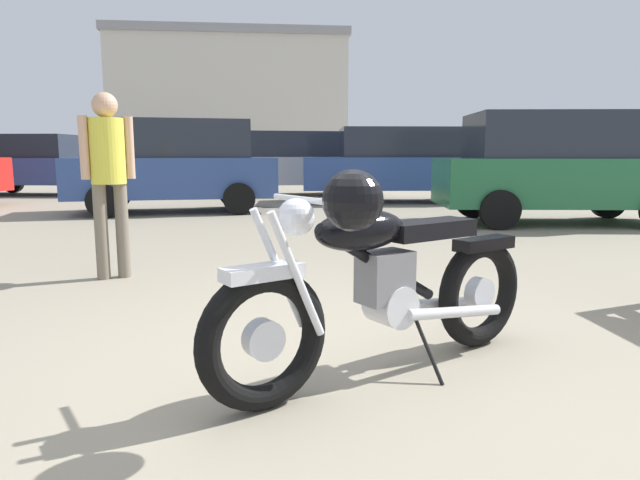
{
  "coord_description": "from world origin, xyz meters",
  "views": [
    {
      "loc": [
        -0.22,
        -2.73,
        1.12
      ],
      "look_at": [
        0.02,
        0.95,
        0.55
      ],
      "focal_mm": 30.95,
      "sensor_mm": 36.0,
      "label": 1
    }
  ],
  "objects_px": {
    "vintage_motorcycle": "(383,282)",
    "silver_sedan_mid": "(556,167)",
    "pale_sedan_back": "(39,165)",
    "bystander": "(108,166)",
    "red_hatchback_near": "(407,162)",
    "blue_hatchback_right": "(178,165)",
    "dark_sedan_left": "(291,161)"
  },
  "relations": [
    {
      "from": "silver_sedan_mid",
      "to": "pale_sedan_back",
      "type": "relative_size",
      "value": 0.92
    },
    {
      "from": "blue_hatchback_right",
      "to": "pale_sedan_back",
      "type": "xyz_separation_m",
      "value": [
        -4.76,
        5.02,
        -0.08
      ]
    },
    {
      "from": "vintage_motorcycle",
      "to": "bystander",
      "type": "distance_m",
      "value": 3.21
    },
    {
      "from": "blue_hatchback_right",
      "to": "red_hatchback_near",
      "type": "height_order",
      "value": "blue_hatchback_right"
    },
    {
      "from": "bystander",
      "to": "red_hatchback_near",
      "type": "distance_m",
      "value": 9.16
    },
    {
      "from": "vintage_motorcycle",
      "to": "pale_sedan_back",
      "type": "height_order",
      "value": "pale_sedan_back"
    },
    {
      "from": "vintage_motorcycle",
      "to": "red_hatchback_near",
      "type": "distance_m",
      "value": 10.69
    },
    {
      "from": "vintage_motorcycle",
      "to": "silver_sedan_mid",
      "type": "xyz_separation_m",
      "value": [
        3.93,
        6.11,
        0.43
      ]
    },
    {
      "from": "pale_sedan_back",
      "to": "dark_sedan_left",
      "type": "bearing_deg",
      "value": 2.07
    },
    {
      "from": "vintage_motorcycle",
      "to": "silver_sedan_mid",
      "type": "height_order",
      "value": "silver_sedan_mid"
    },
    {
      "from": "silver_sedan_mid",
      "to": "bystander",
      "type": "bearing_deg",
      "value": -143.06
    },
    {
      "from": "bystander",
      "to": "red_hatchback_near",
      "type": "bearing_deg",
      "value": -53.38
    },
    {
      "from": "vintage_motorcycle",
      "to": "dark_sedan_left",
      "type": "relative_size",
      "value": 0.38
    },
    {
      "from": "bystander",
      "to": "pale_sedan_back",
      "type": "relative_size",
      "value": 0.38
    },
    {
      "from": "red_hatchback_near",
      "to": "dark_sedan_left",
      "type": "height_order",
      "value": "same"
    },
    {
      "from": "vintage_motorcycle",
      "to": "bystander",
      "type": "relative_size",
      "value": 1.11
    },
    {
      "from": "silver_sedan_mid",
      "to": "pale_sedan_back",
      "type": "xyz_separation_m",
      "value": [
        -11.26,
        7.32,
        -0.08
      ]
    },
    {
      "from": "bystander",
      "to": "pale_sedan_back",
      "type": "distance_m",
      "value": 12.21
    },
    {
      "from": "blue_hatchback_right",
      "to": "silver_sedan_mid",
      "type": "height_order",
      "value": "same"
    },
    {
      "from": "silver_sedan_mid",
      "to": "dark_sedan_left",
      "type": "bearing_deg",
      "value": 127.22
    },
    {
      "from": "vintage_motorcycle",
      "to": "silver_sedan_mid",
      "type": "distance_m",
      "value": 7.28
    },
    {
      "from": "silver_sedan_mid",
      "to": "pale_sedan_back",
      "type": "height_order",
      "value": "silver_sedan_mid"
    },
    {
      "from": "blue_hatchback_right",
      "to": "red_hatchback_near",
      "type": "bearing_deg",
      "value": -167.46
    },
    {
      "from": "blue_hatchback_right",
      "to": "dark_sedan_left",
      "type": "relative_size",
      "value": 0.84
    },
    {
      "from": "silver_sedan_mid",
      "to": "red_hatchback_near",
      "type": "relative_size",
      "value": 0.85
    },
    {
      "from": "red_hatchback_near",
      "to": "pale_sedan_back",
      "type": "height_order",
      "value": "red_hatchback_near"
    },
    {
      "from": "bystander",
      "to": "blue_hatchback_right",
      "type": "height_order",
      "value": "blue_hatchback_right"
    },
    {
      "from": "vintage_motorcycle",
      "to": "dark_sedan_left",
      "type": "xyz_separation_m",
      "value": [
        -0.28,
        12.86,
        0.45
      ]
    },
    {
      "from": "vintage_motorcycle",
      "to": "blue_hatchback_right",
      "type": "xyz_separation_m",
      "value": [
        -2.56,
        8.41,
        0.43
      ]
    },
    {
      "from": "blue_hatchback_right",
      "to": "silver_sedan_mid",
      "type": "relative_size",
      "value": 1.02
    },
    {
      "from": "blue_hatchback_right",
      "to": "red_hatchback_near",
      "type": "relative_size",
      "value": 0.86
    },
    {
      "from": "red_hatchback_near",
      "to": "dark_sedan_left",
      "type": "distance_m",
      "value": 3.67
    }
  ]
}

